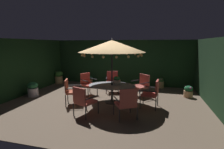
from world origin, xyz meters
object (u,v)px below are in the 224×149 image
at_px(patio_chair_west, 71,90).
at_px(patio_chair_northeast, 127,102).
at_px(patio_chair_north, 83,100).
at_px(potted_plant_back_right, 161,83).
at_px(centerpiece_planter, 117,80).
at_px(potted_plant_left_far, 33,89).
at_px(potted_plant_front_corner, 188,91).
at_px(patio_umbrella, 112,46).
at_px(patio_chair_southwest, 87,82).
at_px(patio_chair_south, 112,80).
at_px(patio_dining_table, 112,88).
at_px(patio_chair_east, 152,92).
at_px(patio_chair_southeast, 142,84).
at_px(potted_plant_right_near, 89,80).
at_px(potted_plant_back_left, 59,76).

bearing_deg(patio_chair_west, patio_chair_northeast, -19.04).
bearing_deg(patio_chair_north, potted_plant_back_right, 59.95).
relative_size(centerpiece_planter, potted_plant_back_right, 0.68).
bearing_deg(potted_plant_left_far, potted_plant_front_corner, 13.49).
height_order(patio_chair_northeast, potted_plant_back_right, patio_chair_northeast).
bearing_deg(patio_chair_northeast, patio_chair_north, -175.08).
bearing_deg(patio_chair_north, patio_umbrella, 69.02).
relative_size(patio_chair_north, patio_chair_southwest, 0.99).
distance_m(centerpiece_planter, patio_chair_south, 1.57).
xyz_separation_m(patio_chair_north, patio_chair_southwest, (-0.80, 2.25, 0.02)).
xyz_separation_m(patio_dining_table, potted_plant_front_corner, (3.08, 1.49, -0.35)).
distance_m(patio_chair_southwest, patio_chair_west, 1.35).
bearing_deg(patio_chair_east, patio_chair_northeast, -122.66).
height_order(patio_chair_northeast, patio_chair_west, patio_chair_northeast).
relative_size(patio_chair_east, potted_plant_left_far, 1.59).
distance_m(patio_chair_east, patio_chair_south, 2.60).
bearing_deg(patio_chair_south, centerpiece_planter, -68.85).
bearing_deg(patio_umbrella, potted_plant_front_corner, 25.91).
height_order(patio_dining_table, patio_chair_southwest, patio_chair_southwest).
height_order(patio_chair_east, patio_chair_southwest, patio_chair_east).
height_order(patio_dining_table, patio_chair_southeast, patio_chair_southeast).
height_order(centerpiece_planter, patio_chair_east, centerpiece_planter).
xyz_separation_m(patio_chair_southeast, potted_plant_right_near, (-3.12, 1.50, -0.29)).
bearing_deg(patio_chair_south, patio_chair_southeast, -14.49).
relative_size(patio_dining_table, patio_chair_southwest, 1.91).
distance_m(patio_umbrella, potted_plant_right_near, 3.88).
relative_size(patio_chair_southwest, patio_chair_west, 1.01).
bearing_deg(potted_plant_right_near, patio_chair_south, -34.11).
bearing_deg(patio_chair_east, centerpiece_planter, 168.23).
relative_size(patio_chair_southeast, patio_chair_southwest, 0.99).
height_order(patio_chair_southwest, potted_plant_back_right, patio_chair_southwest).
bearing_deg(patio_chair_southeast, centerpiece_planter, -130.71).
bearing_deg(potted_plant_back_left, patio_chair_southwest, -33.92).
height_order(patio_chair_west, potted_plant_front_corner, patio_chair_west).
xyz_separation_m(patio_chair_east, potted_plant_right_near, (-3.61, 2.84, -0.34)).
relative_size(patio_chair_southeast, potted_plant_back_left, 1.32).
distance_m(patio_umbrella, patio_chair_east, 2.26).
relative_size(patio_chair_south, patio_chair_southwest, 1.00).
bearing_deg(potted_plant_left_far, patio_chair_southeast, 15.09).
relative_size(patio_umbrella, potted_plant_front_corner, 4.98).
bearing_deg(potted_plant_back_left, potted_plant_left_far, -82.99).
bearing_deg(potted_plant_right_near, potted_plant_back_left, -175.30).
bearing_deg(patio_umbrella, patio_chair_east, -6.81).
bearing_deg(patio_chair_northeast, patio_chair_east, 57.34).
xyz_separation_m(patio_chair_northeast, patio_chair_south, (-1.20, 2.89, 0.02)).
height_order(patio_chair_east, patio_chair_south, patio_chair_east).
bearing_deg(patio_dining_table, potted_plant_front_corner, 25.91).
bearing_deg(patio_chair_west, patio_chair_east, 7.15).
bearing_deg(centerpiece_planter, patio_chair_northeast, -66.11).
height_order(centerpiece_planter, potted_plant_front_corner, centerpiece_planter).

